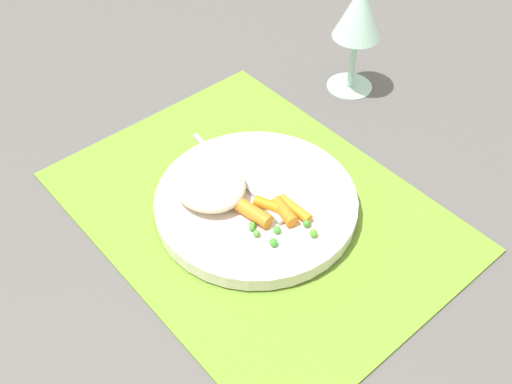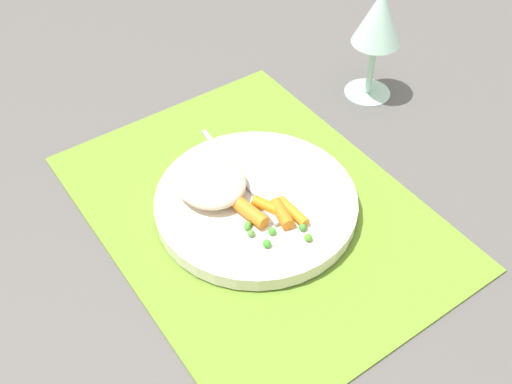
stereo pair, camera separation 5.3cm
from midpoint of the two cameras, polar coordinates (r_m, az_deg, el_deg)
ground_plane at (r=0.77m, az=1.96°, el=-1.88°), size 2.40×2.40×0.00m
placemat at (r=0.77m, az=1.96°, el=-1.73°), size 0.49×0.37×0.01m
plate at (r=0.76m, az=1.99°, el=-1.09°), size 0.25×0.25×0.02m
rice_mound at (r=0.75m, az=-2.34°, el=0.98°), size 0.10×0.09×0.03m
carrot_portion at (r=0.73m, az=3.44°, el=-1.90°), size 0.07×0.06×0.02m
pea_scatter at (r=0.72m, az=3.60°, el=-3.11°), size 0.08×0.07×0.01m
fork at (r=0.77m, az=1.10°, el=0.63°), size 0.20×0.03×0.01m
wine_glass at (r=0.91m, az=13.08°, el=15.20°), size 0.07×0.07×0.17m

